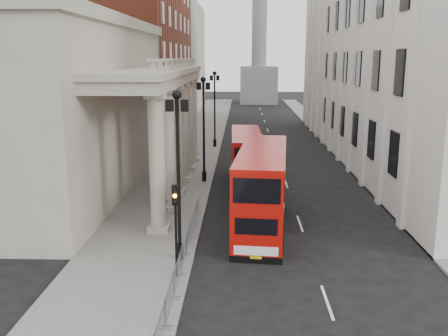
% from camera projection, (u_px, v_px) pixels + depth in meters
% --- Properties ---
extents(ground, '(260.00, 260.00, 0.00)m').
position_uv_depth(ground, '(183.00, 300.00, 20.84)').
color(ground, black).
rests_on(ground, ground).
extents(sidewalk_west, '(6.00, 140.00, 0.12)m').
position_uv_depth(sidewalk_west, '(188.00, 157.00, 50.20)').
color(sidewalk_west, slate).
rests_on(sidewalk_west, ground).
extents(sidewalk_east, '(3.00, 140.00, 0.12)m').
position_uv_depth(sidewalk_east, '(353.00, 158.00, 49.62)').
color(sidewalk_east, slate).
rests_on(sidewalk_east, ground).
extents(kerb, '(0.20, 140.00, 0.14)m').
position_uv_depth(kerb, '(217.00, 157.00, 50.09)').
color(kerb, slate).
rests_on(kerb, ground).
extents(portico_building, '(9.00, 28.00, 12.00)m').
position_uv_depth(portico_building, '(70.00, 110.00, 37.47)').
color(portico_building, gray).
rests_on(portico_building, ground).
extents(brick_building, '(9.00, 32.00, 22.00)m').
position_uv_depth(brick_building, '(144.00, 49.00, 65.65)').
color(brick_building, maroon).
rests_on(brick_building, ground).
extents(west_building_far, '(9.00, 30.00, 20.00)m').
position_uv_depth(west_building_far, '(176.00, 57.00, 97.08)').
color(west_building_far, gray).
rests_on(west_building_far, ground).
extents(east_building, '(8.00, 55.00, 25.00)m').
position_uv_depth(east_building, '(381.00, 30.00, 48.78)').
color(east_building, silver).
rests_on(east_building, ground).
extents(monument_column, '(8.00, 8.00, 54.20)m').
position_uv_depth(monument_column, '(259.00, 28.00, 106.91)').
color(monument_column, '#60605E').
rests_on(monument_column, ground).
extents(lamp_post_south, '(1.05, 0.44, 8.32)m').
position_uv_depth(lamp_post_south, '(178.00, 165.00, 23.70)').
color(lamp_post_south, black).
rests_on(lamp_post_south, sidewalk_west).
extents(lamp_post_mid, '(1.05, 0.44, 8.32)m').
position_uv_depth(lamp_post_mid, '(204.00, 122.00, 39.30)').
color(lamp_post_mid, black).
rests_on(lamp_post_mid, sidewalk_west).
extents(lamp_post_north, '(1.05, 0.44, 8.32)m').
position_uv_depth(lamp_post_north, '(215.00, 104.00, 54.91)').
color(lamp_post_north, black).
rests_on(lamp_post_north, sidewalk_west).
extents(traffic_light, '(0.28, 0.33, 4.30)m').
position_uv_depth(traffic_light, '(176.00, 214.00, 22.11)').
color(traffic_light, black).
rests_on(traffic_light, sidewalk_west).
extents(crowd_barriers, '(0.50, 18.75, 1.10)m').
position_uv_depth(crowd_barriers, '(181.00, 263.00, 22.87)').
color(crowd_barriers, gray).
rests_on(crowd_barriers, sidewalk_west).
extents(bus_near, '(3.59, 11.10, 4.71)m').
position_uv_depth(bus_near, '(262.00, 187.00, 29.17)').
color(bus_near, '#AE0D08').
rests_on(bus_near, ground).
extents(bus_far, '(2.51, 9.56, 4.11)m').
position_uv_depth(bus_far, '(246.00, 157.00, 39.57)').
color(bus_far, red).
rests_on(bus_far, ground).
extents(pedestrian_a, '(0.63, 0.45, 1.63)m').
position_uv_depth(pedestrian_a, '(163.00, 206.00, 30.79)').
color(pedestrian_a, black).
rests_on(pedestrian_a, sidewalk_west).
extents(pedestrian_b, '(0.95, 0.79, 1.77)m').
position_uv_depth(pedestrian_b, '(159.00, 191.00, 33.96)').
color(pedestrian_b, '#292321').
rests_on(pedestrian_b, sidewalk_west).
extents(pedestrian_c, '(0.87, 0.58, 1.73)m').
position_uv_depth(pedestrian_c, '(169.00, 165.00, 42.21)').
color(pedestrian_c, black).
rests_on(pedestrian_c, sidewalk_west).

